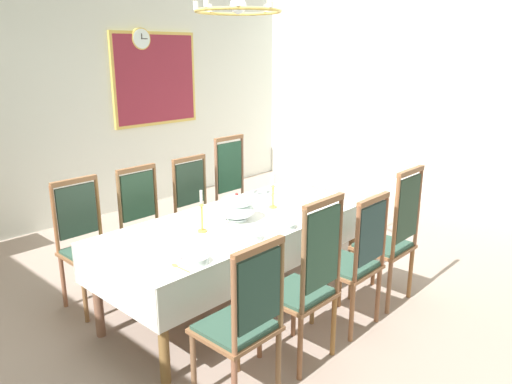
# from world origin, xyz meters

# --- Properties ---
(ground) EXTENTS (7.58, 5.87, 0.04)m
(ground) POSITION_xyz_m (0.00, 0.00, -0.02)
(ground) COLOR #A28E80
(back_wall) EXTENTS (7.58, 0.08, 3.06)m
(back_wall) POSITION_xyz_m (0.00, 2.98, 1.53)
(back_wall) COLOR silver
(back_wall) RESTS_ON ground
(right_wall) EXTENTS (0.08, 5.87, 3.06)m
(right_wall) POSITION_xyz_m (3.83, 0.00, 1.53)
(right_wall) COLOR silver
(right_wall) RESTS_ON ground
(dining_table) EXTENTS (2.41, 1.01, 0.75)m
(dining_table) POSITION_xyz_m (0.00, -0.05, 0.68)
(dining_table) COLOR olive
(dining_table) RESTS_ON ground
(tablecloth) EXTENTS (2.43, 1.03, 0.31)m
(tablecloth) POSITION_xyz_m (0.00, -0.05, 0.68)
(tablecloth) COLOR white
(tablecloth) RESTS_ON dining_table
(chair_south_a) EXTENTS (0.44, 0.42, 1.08)m
(chair_south_a) POSITION_xyz_m (-0.89, -0.96, 0.56)
(chair_south_a) COLOR brown
(chair_south_a) RESTS_ON ground
(chair_north_a) EXTENTS (0.44, 0.42, 1.09)m
(chair_north_a) POSITION_xyz_m (-0.89, 0.86, 0.57)
(chair_north_a) COLOR #955736
(chair_north_a) RESTS_ON ground
(chair_south_b) EXTENTS (0.44, 0.42, 1.21)m
(chair_south_b) POSITION_xyz_m (-0.29, -0.97, 0.61)
(chair_south_b) COLOR #955A3B
(chair_south_b) RESTS_ON ground
(chair_north_b) EXTENTS (0.44, 0.42, 1.08)m
(chair_north_b) POSITION_xyz_m (-0.29, 0.86, 0.57)
(chair_north_b) COLOR brown
(chair_north_b) RESTS_ON ground
(chair_south_c) EXTENTS (0.44, 0.42, 1.09)m
(chair_south_c) POSITION_xyz_m (0.32, -0.96, 0.57)
(chair_south_c) COLOR olive
(chair_south_c) RESTS_ON ground
(chair_north_c) EXTENTS (0.44, 0.42, 1.08)m
(chair_north_c) POSITION_xyz_m (0.32, 0.86, 0.56)
(chair_north_c) COLOR #985845
(chair_north_c) RESTS_ON ground
(chair_south_d) EXTENTS (0.44, 0.42, 1.20)m
(chair_south_d) POSITION_xyz_m (0.88, -0.97, 0.60)
(chair_south_d) COLOR olive
(chair_south_d) RESTS_ON ground
(chair_north_d) EXTENTS (0.44, 0.42, 1.22)m
(chair_north_d) POSITION_xyz_m (0.88, 0.86, 0.61)
(chair_north_d) COLOR brown
(chair_north_d) RESTS_ON ground
(soup_tureen) EXTENTS (0.30, 0.30, 0.23)m
(soup_tureen) POSITION_xyz_m (-0.04, -0.05, 0.87)
(soup_tureen) COLOR white
(soup_tureen) RESTS_ON tablecloth
(candlestick_west) EXTENTS (0.07, 0.07, 0.33)m
(candlestick_west) POSITION_xyz_m (-0.41, -0.05, 0.89)
(candlestick_west) COLOR gold
(candlestick_west) RESTS_ON tablecloth
(candlestick_east) EXTENTS (0.07, 0.07, 0.31)m
(candlestick_east) POSITION_xyz_m (0.41, -0.05, 0.88)
(candlestick_east) COLOR gold
(candlestick_east) RESTS_ON tablecloth
(bowl_near_left) EXTENTS (0.19, 0.19, 0.04)m
(bowl_near_left) POSITION_xyz_m (-0.82, -0.44, 0.78)
(bowl_near_left) COLOR white
(bowl_near_left) RESTS_ON tablecloth
(bowl_near_right) EXTENTS (0.19, 0.19, 0.04)m
(bowl_near_right) POSITION_xyz_m (0.62, 0.27, 0.78)
(bowl_near_right) COLOR white
(bowl_near_right) RESTS_ON tablecloth
(bowl_far_left) EXTENTS (0.17, 0.17, 0.04)m
(bowl_far_left) POSITION_xyz_m (-0.26, -0.42, 0.78)
(bowl_far_left) COLOR white
(bowl_far_left) RESTS_ON tablecloth
(bowl_far_right) EXTENTS (0.18, 0.18, 0.04)m
(bowl_far_right) POSITION_xyz_m (0.09, -0.45, 0.78)
(bowl_far_right) COLOR white
(bowl_far_right) RESTS_ON tablecloth
(spoon_primary) EXTENTS (0.03, 0.18, 0.01)m
(spoon_primary) POSITION_xyz_m (-0.94, -0.42, 0.76)
(spoon_primary) COLOR gold
(spoon_primary) RESTS_ON tablecloth
(spoon_secondary) EXTENTS (0.04, 0.18, 0.01)m
(spoon_secondary) POSITION_xyz_m (0.74, 0.30, 0.76)
(spoon_secondary) COLOR gold
(spoon_secondary) RESTS_ON tablecloth
(mounted_clock) EXTENTS (0.28, 0.06, 0.28)m
(mounted_clock) POSITION_xyz_m (1.15, 2.90, 2.24)
(mounted_clock) COLOR #D1B251
(framed_painting) EXTENTS (1.34, 0.05, 1.24)m
(framed_painting) POSITION_xyz_m (1.36, 2.91, 1.72)
(framed_painting) COLOR #D1B251
(chandelier) EXTENTS (0.66, 0.66, 0.66)m
(chandelier) POSITION_xyz_m (-0.00, -0.05, 2.39)
(chandelier) COLOR gold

